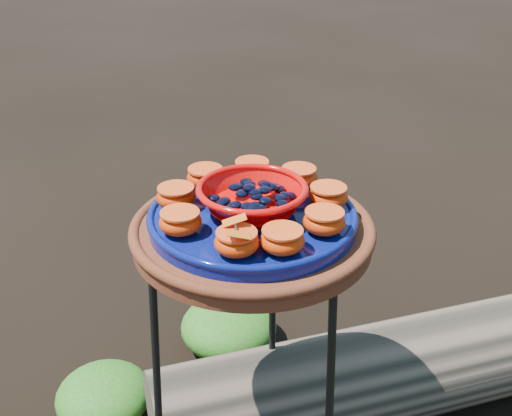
% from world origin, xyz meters
% --- Properties ---
extents(plant_stand, '(0.44, 0.44, 0.70)m').
position_xyz_m(plant_stand, '(0.00, 0.00, 0.35)').
color(plant_stand, black).
rests_on(plant_stand, ground).
extents(terracotta_saucer, '(0.46, 0.46, 0.04)m').
position_xyz_m(terracotta_saucer, '(0.00, 0.00, 0.72)').
color(terracotta_saucer, '#49230B').
rests_on(terracotta_saucer, plant_stand).
extents(cobalt_plate, '(0.39, 0.39, 0.03)m').
position_xyz_m(cobalt_plate, '(0.00, 0.00, 0.75)').
color(cobalt_plate, '#08014D').
rests_on(cobalt_plate, terracotta_saucer).
extents(red_bowl, '(0.20, 0.20, 0.05)m').
position_xyz_m(red_bowl, '(0.00, 0.00, 0.79)').
color(red_bowl, red).
rests_on(red_bowl, cobalt_plate).
extents(glass_gems, '(0.15, 0.15, 0.03)m').
position_xyz_m(glass_gems, '(0.00, 0.00, 0.83)').
color(glass_gems, black).
rests_on(glass_gems, red_bowl).
extents(orange_half_0, '(0.08, 0.08, 0.04)m').
position_xyz_m(orange_half_0, '(0.01, -0.15, 0.78)').
color(orange_half_0, '#C33B00').
rests_on(orange_half_0, cobalt_plate).
extents(orange_half_1, '(0.08, 0.08, 0.04)m').
position_xyz_m(orange_half_1, '(0.08, -0.12, 0.78)').
color(orange_half_1, '#C33B00').
rests_on(orange_half_1, cobalt_plate).
extents(orange_half_2, '(0.08, 0.08, 0.04)m').
position_xyz_m(orange_half_2, '(0.14, -0.04, 0.78)').
color(orange_half_2, '#C33B00').
rests_on(orange_half_2, cobalt_plate).
extents(orange_half_3, '(0.08, 0.08, 0.04)m').
position_xyz_m(orange_half_3, '(0.13, 0.06, 0.78)').
color(orange_half_3, '#C33B00').
rests_on(orange_half_3, cobalt_plate).
extents(orange_half_4, '(0.08, 0.08, 0.04)m').
position_xyz_m(orange_half_4, '(0.07, 0.13, 0.78)').
color(orange_half_4, '#C33B00').
rests_on(orange_half_4, cobalt_plate).
extents(orange_half_5, '(0.08, 0.08, 0.04)m').
position_xyz_m(orange_half_5, '(-0.03, 0.14, 0.78)').
color(orange_half_5, '#C33B00').
rests_on(orange_half_5, cobalt_plate).
extents(orange_half_6, '(0.08, 0.08, 0.04)m').
position_xyz_m(orange_half_6, '(-0.12, 0.09, 0.78)').
color(orange_half_6, '#C33B00').
rests_on(orange_half_6, cobalt_plate).
extents(orange_half_7, '(0.08, 0.08, 0.04)m').
position_xyz_m(orange_half_7, '(-0.15, -0.01, 0.78)').
color(orange_half_7, '#C33B00').
rests_on(orange_half_7, cobalt_plate).
extents(orange_half_8, '(0.08, 0.08, 0.04)m').
position_xyz_m(orange_half_8, '(-0.11, -0.10, 0.78)').
color(orange_half_8, '#C33B00').
rests_on(orange_half_8, cobalt_plate).
extents(butterfly, '(0.10, 0.08, 0.02)m').
position_xyz_m(butterfly, '(0.01, -0.15, 0.81)').
color(butterfly, '#D55D13').
rests_on(butterfly, orange_half_0).
extents(driftwood_log, '(1.45, 1.07, 0.27)m').
position_xyz_m(driftwood_log, '(0.37, 0.38, 0.14)').
color(driftwood_log, black).
rests_on(driftwood_log, ground).
extents(foliage_left, '(0.26, 0.26, 0.13)m').
position_xyz_m(foliage_left, '(-0.46, 0.15, 0.07)').
color(foliage_left, '#184E11').
rests_on(foliage_left, ground).
extents(foliage_back, '(0.30, 0.30, 0.15)m').
position_xyz_m(foliage_back, '(-0.20, 0.51, 0.08)').
color(foliage_back, '#184E11').
rests_on(foliage_back, ground).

